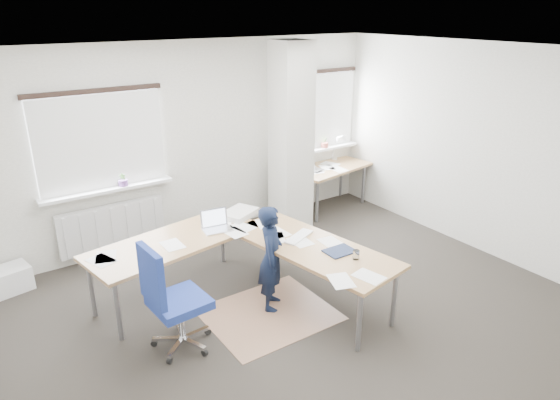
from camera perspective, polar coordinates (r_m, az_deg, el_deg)
ground at (r=5.80m, az=1.91°, el=-12.24°), size 6.00×6.00×0.00m
room_shell at (r=5.51m, az=0.88°, el=5.96°), size 6.04×5.04×2.82m
floor_mat at (r=5.69m, az=-1.25°, el=-12.89°), size 1.35×1.14×0.01m
white_crate at (r=6.86m, az=-28.68°, el=-8.03°), size 0.55×0.43×0.30m
desk_main at (r=5.66m, az=-3.93°, el=-5.06°), size 2.82×2.63×0.96m
desk_side at (r=8.32m, az=5.75°, el=3.52°), size 1.50×0.93×1.22m
task_chair at (r=5.13m, az=-11.71°, el=-13.29°), size 0.63×0.63×1.17m
person at (r=5.53m, az=-0.95°, el=-6.64°), size 0.51×0.53×1.22m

